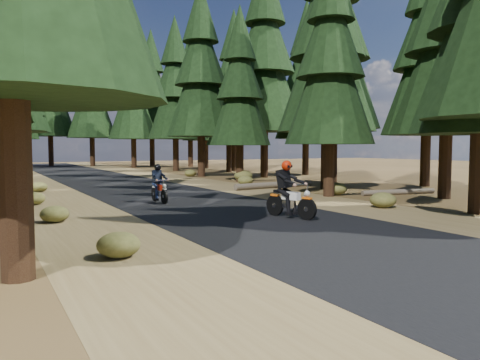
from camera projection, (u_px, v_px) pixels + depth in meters
name	position (u px, v px, depth m)	size (l,w,h in m)	color
ground	(265.00, 221.00, 13.40)	(120.00, 120.00, 0.00)	#49371A
road	(195.00, 203.00, 17.76)	(6.00, 100.00, 0.01)	black
shoulder_l	(68.00, 211.00, 15.53)	(3.20, 100.00, 0.01)	brown
shoulder_r	(294.00, 197.00, 19.99)	(3.20, 100.00, 0.01)	brown
pine_forest	(98.00, 61.00, 31.19)	(34.59, 55.08, 16.32)	black
log_near	(275.00, 185.00, 24.46)	(0.32, 0.32, 5.10)	#4C4233
log_far	(399.00, 192.00, 21.02)	(0.24, 0.24, 3.81)	#4C4233
understory_shrubs	(218.00, 188.00, 21.18)	(14.73, 31.06, 0.70)	#474C1E
rider_lead	(291.00, 199.00, 13.99)	(1.04, 2.01, 1.72)	white
rider_follow	(159.00, 190.00, 17.94)	(0.52, 1.67, 1.48)	maroon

